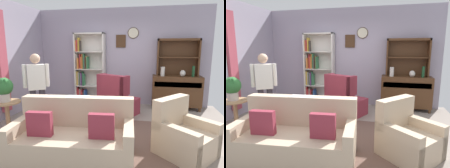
{
  "view_description": "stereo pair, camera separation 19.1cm",
  "coord_description": "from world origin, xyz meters",
  "views": [
    {
      "loc": [
        0.83,
        -3.61,
        1.68
      ],
      "look_at": [
        0.1,
        0.2,
        0.95
      ],
      "focal_mm": 31.13,
      "sensor_mm": 36.0,
      "label": 1
    },
    {
      "loc": [
        1.02,
        -3.57,
        1.68
      ],
      "look_at": [
        0.1,
        0.2,
        0.95
      ],
      "focal_mm": 31.13,
      "sensor_mm": 36.0,
      "label": 2
    }
  ],
  "objects": [
    {
      "name": "wingback_chair",
      "position": [
        0.07,
        0.97,
        0.38
      ],
      "size": [
        1.05,
        1.06,
        1.05
      ],
      "color": "maroon",
      "rests_on": "ground_plane"
    },
    {
      "name": "sideboard_hutch",
      "position": [
        1.59,
        1.97,
        1.56
      ],
      "size": [
        1.1,
        0.26,
        1.0
      ],
      "color": "#4C2D19",
      "rests_on": "sideboard"
    },
    {
      "name": "area_rug",
      "position": [
        0.2,
        -0.3,
        0.0
      ],
      "size": [
        2.21,
        2.04,
        0.01
      ],
      "primitive_type": "cube",
      "color": "brown",
      "rests_on": "ground_plane"
    },
    {
      "name": "couch_floral",
      "position": [
        -0.26,
        -1.0,
        0.31
      ],
      "size": [
        1.87,
        1.02,
        0.9
      ],
      "color": "#C6AD8E",
      "rests_on": "ground_plane"
    },
    {
      "name": "bottle_wine",
      "position": [
        1.98,
        1.77,
        1.06
      ],
      "size": [
        0.07,
        0.07,
        0.29
      ],
      "primitive_type": "cylinder",
      "color": "#194223",
      "rests_on": "sideboard"
    },
    {
      "name": "sideboard",
      "position": [
        1.59,
        1.86,
        0.51
      ],
      "size": [
        1.3,
        0.45,
        0.92
      ],
      "color": "#4C2D19",
      "rests_on": "ground_plane"
    },
    {
      "name": "vase_round",
      "position": [
        1.72,
        1.79,
        1.01
      ],
      "size": [
        0.15,
        0.15,
        0.17
      ],
      "primitive_type": "ellipsoid",
      "color": "beige",
      "rests_on": "sideboard"
    },
    {
      "name": "armchair_floral",
      "position": [
        1.41,
        -0.57,
        0.29
      ],
      "size": [
        1.08,
        1.08,
        0.88
      ],
      "color": "#C6AD8E",
      "rests_on": "ground_plane"
    },
    {
      "name": "book_stack",
      "position": [
        -0.32,
        -0.08,
        0.48
      ],
      "size": [
        0.19,
        0.14,
        0.12
      ],
      "color": "#3F3833",
      "rests_on": "coffee_table"
    },
    {
      "name": "plant_stand",
      "position": [
        -1.86,
        -0.44,
        0.4
      ],
      "size": [
        0.52,
        0.52,
        0.65
      ],
      "color": "#A87F56",
      "rests_on": "ground_plane"
    },
    {
      "name": "person_reading",
      "position": [
        -1.46,
        0.0,
        0.91
      ],
      "size": [
        0.48,
        0.36,
        1.56
      ],
      "color": "#38333D",
      "rests_on": "ground_plane"
    },
    {
      "name": "ground_plane",
      "position": [
        0.0,
        0.0,
        -0.01
      ],
      "size": [
        5.4,
        4.6,
        0.02
      ],
      "primitive_type": "cube",
      "color": "gray"
    },
    {
      "name": "potted_plant_small",
      "position": [
        -1.46,
        -0.2,
        0.17
      ],
      "size": [
        0.22,
        0.22,
        0.3
      ],
      "color": "beige",
      "rests_on": "ground_plane"
    },
    {
      "name": "coffee_table",
      "position": [
        -0.21,
        -0.16,
        0.35
      ],
      "size": [
        0.8,
        0.5,
        0.42
      ],
      "color": "#4C2D19",
      "rests_on": "ground_plane"
    },
    {
      "name": "potted_plant_large",
      "position": [
        -1.88,
        -0.46,
        0.93
      ],
      "size": [
        0.34,
        0.34,
        0.47
      ],
      "color": "beige",
      "rests_on": "plant_stand"
    },
    {
      "name": "bookshelf",
      "position": [
        -0.98,
        1.94,
        1.0
      ],
      "size": [
        0.9,
        0.3,
        2.1
      ],
      "color": "silver",
      "rests_on": "ground_plane"
    },
    {
      "name": "vase_tall",
      "position": [
        1.2,
        1.78,
        1.04
      ],
      "size": [
        0.11,
        0.11,
        0.25
      ],
      "primitive_type": "cylinder",
      "color": "beige",
      "rests_on": "sideboard"
    },
    {
      "name": "wall_back",
      "position": [
        0.0,
        2.13,
        1.41
      ],
      "size": [
        5.0,
        0.09,
        2.8
      ],
      "color": "#A399AD",
      "rests_on": "ground_plane"
    }
  ]
}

